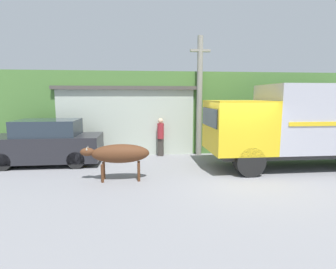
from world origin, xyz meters
name	(u,v)px	position (x,y,z in m)	size (l,w,h in m)	color
ground_plane	(238,178)	(0.00, 0.00, 0.00)	(60.00, 60.00, 0.00)	gray
hillside_embankment	(195,110)	(0.00, 7.03, 1.92)	(32.00, 6.32, 3.84)	#4C7A38
building_backdrop	(128,119)	(-3.85, 5.00, 1.60)	(6.45, 2.70, 3.17)	#B2BCAD
cargo_truck	(305,122)	(2.98, 1.08, 1.74)	(7.08, 2.30, 3.14)	#2D2D2D
brown_cow	(119,154)	(-3.92, 0.17, 0.87)	(2.18, 0.61, 1.19)	#512D19
parked_suv	(47,143)	(-6.94, 2.54, 0.86)	(4.22, 1.80, 1.79)	#232328
pedestrian_on_hill	(161,135)	(-2.32, 3.56, 0.97)	(0.37, 0.37, 1.73)	#38332D
utility_pole	(199,95)	(-0.54, 3.64, 2.78)	(0.90, 0.25, 5.36)	gray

